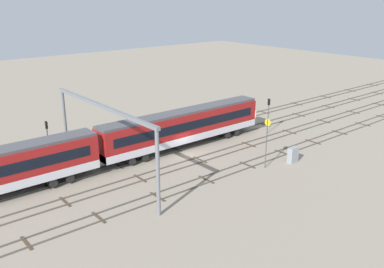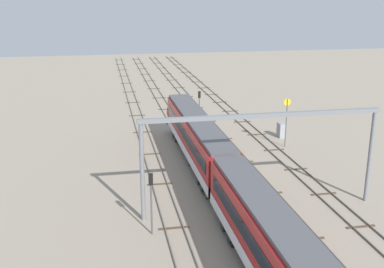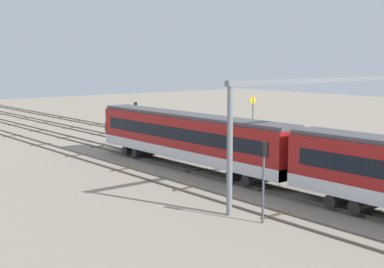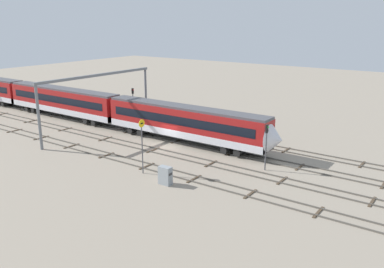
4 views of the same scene
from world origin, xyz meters
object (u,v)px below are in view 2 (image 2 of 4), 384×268
(signal_light_trackside_departure, at_px, (151,195))
(speed_sign_mid_trackside, at_px, (286,117))
(relay_cabinet, at_px, (281,130))
(signal_light_trackside_approach, at_px, (199,104))
(overhead_gantry, at_px, (263,137))

(signal_light_trackside_departure, bearing_deg, speed_sign_mid_trackside, -44.41)
(relay_cabinet, bearing_deg, signal_light_trackside_approach, 56.18)
(speed_sign_mid_trackside, xyz_separation_m, signal_light_trackside_departure, (-18.28, 17.91, -0.45))
(overhead_gantry, xyz_separation_m, signal_light_trackside_approach, (25.87, -0.18, -3.17))
(speed_sign_mid_trackside, xyz_separation_m, signal_light_trackside_approach, (10.05, 8.36, -0.37))
(overhead_gantry, relative_size, relay_cabinet, 10.96)
(signal_light_trackside_approach, bearing_deg, overhead_gantry, 179.59)
(signal_light_trackside_approach, distance_m, signal_light_trackside_departure, 29.89)
(overhead_gantry, height_order, signal_light_trackside_departure, overhead_gantry)
(speed_sign_mid_trackside, relative_size, relay_cabinet, 3.18)
(signal_light_trackside_approach, bearing_deg, speed_sign_mid_trackside, -140.23)
(overhead_gantry, xyz_separation_m, signal_light_trackside_departure, (-2.45, 9.37, -3.24))
(speed_sign_mid_trackside, height_order, signal_light_trackside_departure, speed_sign_mid_trackside)
(signal_light_trackside_departure, bearing_deg, overhead_gantry, -75.32)
(signal_light_trackside_approach, height_order, signal_light_trackside_departure, signal_light_trackside_approach)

